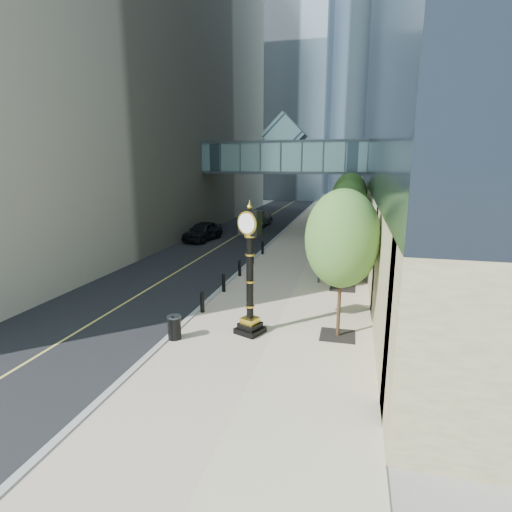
# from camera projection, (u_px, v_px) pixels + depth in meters

# --- Properties ---
(ground) EXTENTS (320.00, 320.00, 0.00)m
(ground) POSITION_uv_depth(u_px,v_px,m) (231.00, 361.00, 14.20)
(ground) COLOR gray
(ground) RESTS_ON ground
(road) EXTENTS (8.00, 180.00, 0.02)m
(road) POSITION_uv_depth(u_px,v_px,m) (269.00, 216.00, 53.68)
(road) COLOR black
(road) RESTS_ON ground
(sidewalk) EXTENTS (8.00, 180.00, 0.06)m
(sidewalk) POSITION_uv_depth(u_px,v_px,m) (329.00, 218.00, 51.83)
(sidewalk) COLOR tan
(sidewalk) RESTS_ON ground
(curb) EXTENTS (0.25, 180.00, 0.07)m
(curb) POSITION_uv_depth(u_px,v_px,m) (299.00, 217.00, 52.75)
(curb) COLOR gray
(curb) RESTS_ON ground
(midrise_left) EXTENTS (20.00, 58.00, 40.00)m
(midrise_left) POSITION_uv_depth(u_px,v_px,m) (96.00, 24.00, 38.22)
(midrise_left) COLOR #B5AB8E
(midrise_left) RESTS_ON ground
(distant_tower_c) EXTENTS (22.00, 22.00, 65.00)m
(distant_tower_c) POSITION_uv_depth(u_px,v_px,m) (327.00, 78.00, 121.88)
(distant_tower_c) COLOR #A1B5CB
(distant_tower_c) RESTS_ON ground
(skywalk) EXTENTS (17.00, 4.20, 5.80)m
(skywalk) POSITION_uv_depth(u_px,v_px,m) (284.00, 155.00, 39.67)
(skywalk) COLOR slate
(skywalk) RESTS_ON ground
(entrance_canopy) EXTENTS (3.00, 8.00, 4.38)m
(entrance_canopy) POSITION_uv_depth(u_px,v_px,m) (346.00, 206.00, 25.71)
(entrance_canopy) COLOR #383F44
(entrance_canopy) RESTS_ON ground
(bollard_row) EXTENTS (0.20, 16.20, 0.90)m
(bollard_row) POSITION_uv_depth(u_px,v_px,m) (232.00, 276.00, 23.23)
(bollard_row) COLOR black
(bollard_row) RESTS_ON sidewalk
(street_trees) EXTENTS (2.97, 28.76, 6.10)m
(street_trees) POSITION_uv_depth(u_px,v_px,m) (348.00, 208.00, 27.51)
(street_trees) COLOR black
(street_trees) RESTS_ON sidewalk
(street_clock) EXTENTS (1.31, 1.31, 5.30)m
(street_clock) POSITION_uv_depth(u_px,v_px,m) (250.00, 279.00, 15.97)
(street_clock) COLOR black
(street_clock) RESTS_ON sidewalk
(trash_bin) EXTENTS (0.56, 0.56, 0.90)m
(trash_bin) POSITION_uv_depth(u_px,v_px,m) (174.00, 328.00, 15.82)
(trash_bin) COLOR black
(trash_bin) RESTS_ON sidewalk
(pedestrian) EXTENTS (0.70, 0.47, 1.87)m
(pedestrian) POSITION_uv_depth(u_px,v_px,m) (338.00, 261.00, 24.72)
(pedestrian) COLOR beige
(pedestrian) RESTS_ON sidewalk
(car_near) EXTENTS (2.60, 5.25, 1.72)m
(car_near) POSITION_uv_depth(u_px,v_px,m) (203.00, 231.00, 36.51)
(car_near) COLOR black
(car_near) RESTS_ON road
(car_far) EXTENTS (2.16, 5.21, 1.68)m
(car_far) POSITION_uv_depth(u_px,v_px,m) (259.00, 219.00, 45.01)
(car_far) COLOR black
(car_far) RESTS_ON road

